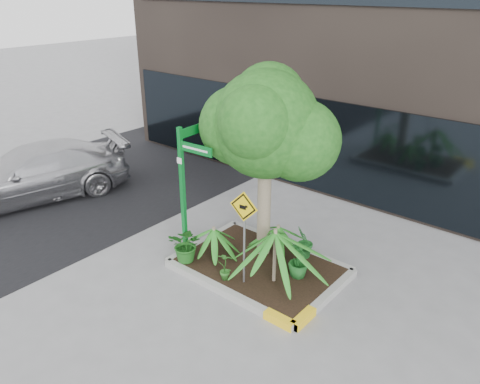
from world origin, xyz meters
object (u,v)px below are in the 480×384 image
Objects in this scene: tree at (266,124)px; cattle_sign at (244,223)px; parked_car at (34,173)px; street_sign_post at (186,180)px.

tree is 1.96m from cattle_sign.
tree reaches higher than parked_car.
street_sign_post is at bearing 23.14° from parked_car.
cattle_sign is at bearing 20.69° from parked_car.
tree is 1.99m from street_sign_post.
cattle_sign is at bearing -8.76° from street_sign_post.
parked_car is 1.71× the size of street_sign_post.
cattle_sign is (1.65, -0.15, -0.36)m from street_sign_post.
tree is at bearing 30.49° from parked_car.
tree is 1.40× the size of street_sign_post.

